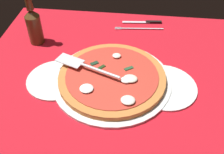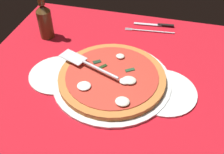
{
  "view_description": "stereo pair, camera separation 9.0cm",
  "coord_description": "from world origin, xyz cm",
  "px_view_note": "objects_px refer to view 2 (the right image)",
  "views": [
    {
      "loc": [
        -8.41,
        63.58,
        63.22
      ],
      "look_at": [
        -0.57,
        -1.84,
        2.4
      ],
      "focal_mm": 42.1,
      "sensor_mm": 36.0,
      "label": 1
    },
    {
      "loc": [
        -17.21,
        61.91,
        63.22
      ],
      "look_at": [
        -0.57,
        -1.84,
        2.4
      ],
      "focal_mm": 42.1,
      "sensor_mm": 36.0,
      "label": 2
    }
  ],
  "objects_px": {
    "dinner_plate_right": "(58,75)",
    "pizza": "(112,77)",
    "dinner_plate_left": "(164,92)",
    "pizza_server": "(86,63)",
    "place_setting_near": "(154,29)",
    "beer_bottle": "(44,19)"
  },
  "relations": [
    {
      "from": "dinner_plate_right",
      "to": "pizza_server",
      "type": "relative_size",
      "value": 0.85
    },
    {
      "from": "dinner_plate_right",
      "to": "place_setting_near",
      "type": "relative_size",
      "value": 0.91
    },
    {
      "from": "dinner_plate_left",
      "to": "pizza_server",
      "type": "xyz_separation_m",
      "value": [
        0.28,
        -0.03,
        0.05
      ]
    },
    {
      "from": "pizza",
      "to": "pizza_server",
      "type": "distance_m",
      "value": 0.1
    },
    {
      "from": "dinner_plate_right",
      "to": "dinner_plate_left",
      "type": "bearing_deg",
      "value": -178.15
    },
    {
      "from": "dinner_plate_right",
      "to": "place_setting_near",
      "type": "xyz_separation_m",
      "value": [
        -0.29,
        -0.39,
        -0.0
      ]
    },
    {
      "from": "pizza_server",
      "to": "place_setting_near",
      "type": "relative_size",
      "value": 1.07
    },
    {
      "from": "pizza_server",
      "to": "place_setting_near",
      "type": "xyz_separation_m",
      "value": [
        -0.19,
        -0.36,
        -0.05
      ]
    },
    {
      "from": "dinner_plate_left",
      "to": "pizza",
      "type": "height_order",
      "value": "pizza"
    },
    {
      "from": "pizza_server",
      "to": "beer_bottle",
      "type": "height_order",
      "value": "beer_bottle"
    },
    {
      "from": "pizza",
      "to": "place_setting_near",
      "type": "height_order",
      "value": "pizza"
    },
    {
      "from": "pizza_server",
      "to": "beer_bottle",
      "type": "xyz_separation_m",
      "value": [
        0.24,
        -0.18,
        0.04
      ]
    },
    {
      "from": "place_setting_near",
      "to": "beer_bottle",
      "type": "bearing_deg",
      "value": 16.66
    },
    {
      "from": "pizza",
      "to": "place_setting_near",
      "type": "relative_size",
      "value": 1.64
    },
    {
      "from": "dinner_plate_left",
      "to": "pizza",
      "type": "bearing_deg",
      "value": -2.24
    },
    {
      "from": "pizza",
      "to": "pizza_server",
      "type": "xyz_separation_m",
      "value": [
        0.1,
        -0.02,
        0.03
      ]
    },
    {
      "from": "dinner_plate_right",
      "to": "pizza",
      "type": "relative_size",
      "value": 0.55
    },
    {
      "from": "place_setting_near",
      "to": "beer_bottle",
      "type": "xyz_separation_m",
      "value": [
        0.43,
        0.17,
        0.08
      ]
    },
    {
      "from": "pizza",
      "to": "beer_bottle",
      "type": "relative_size",
      "value": 1.56
    },
    {
      "from": "pizza",
      "to": "beer_bottle",
      "type": "bearing_deg",
      "value": -30.92
    },
    {
      "from": "dinner_plate_left",
      "to": "pizza_server",
      "type": "distance_m",
      "value": 0.28
    },
    {
      "from": "dinner_plate_right",
      "to": "pizza",
      "type": "bearing_deg",
      "value": -174.43
    }
  ]
}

